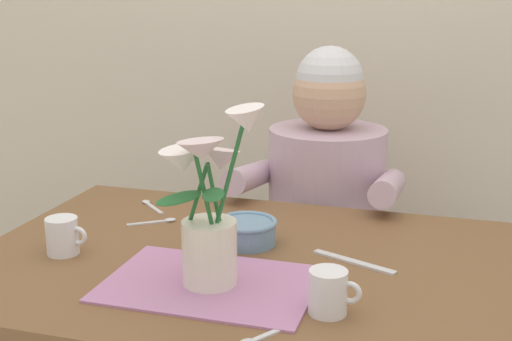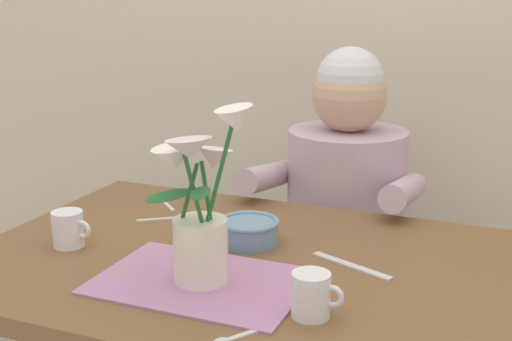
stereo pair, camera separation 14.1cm
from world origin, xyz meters
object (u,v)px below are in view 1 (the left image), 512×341
(ceramic_bowl, at_px, (247,231))
(dinner_knife, at_px, (354,262))
(flower_vase, at_px, (209,211))
(ceramic_mug, at_px, (329,292))
(seated_person, at_px, (325,239))
(coffee_cup, at_px, (63,236))

(ceramic_bowl, relative_size, dinner_knife, 0.72)
(flower_vase, distance_m, ceramic_mug, 0.26)
(flower_vase, bearing_deg, ceramic_mug, -11.24)
(ceramic_bowl, xyz_separation_m, ceramic_mug, (0.24, -0.28, 0.01))
(dinner_knife, bearing_deg, ceramic_mug, -70.12)
(ceramic_bowl, height_order, ceramic_mug, ceramic_mug)
(seated_person, height_order, dinner_knife, seated_person)
(ceramic_bowl, relative_size, coffee_cup, 1.46)
(ceramic_bowl, bearing_deg, dinner_knife, -9.80)
(seated_person, height_order, flower_vase, seated_person)
(flower_vase, xyz_separation_m, ceramic_bowl, (-0.00, 0.23, -0.12))
(seated_person, relative_size, dinner_knife, 5.97)
(seated_person, distance_m, dinner_knife, 0.62)
(dinner_knife, relative_size, ceramic_mug, 2.04)
(coffee_cup, bearing_deg, ceramic_bowl, 25.27)
(seated_person, height_order, ceramic_mug, seated_person)
(seated_person, bearing_deg, coffee_cup, -125.42)
(ceramic_mug, bearing_deg, dinner_knife, 87.92)
(flower_vase, xyz_separation_m, dinner_knife, (0.24, 0.19, -0.15))
(seated_person, xyz_separation_m, dinner_knife, (0.17, -0.57, 0.18))
(flower_vase, bearing_deg, coffee_cup, 170.14)
(seated_person, height_order, coffee_cup, seated_person)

